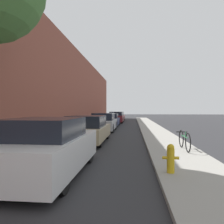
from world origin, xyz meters
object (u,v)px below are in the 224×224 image
at_px(parked_car_white, 46,147).
at_px(parked_car_champagne, 87,130).
at_px(parked_car_silver, 104,122).
at_px(bicycle, 184,140).
at_px(fire_hydrant, 171,158).
at_px(parked_car_maroon, 116,117).
at_px(parked_car_red, 118,116).
at_px(parked_car_navy, 110,120).

relative_size(parked_car_white, parked_car_champagne, 0.93).
bearing_deg(parked_car_champagne, parked_car_silver, 89.54).
distance_m(parked_car_silver, bicycle, 8.97).
xyz_separation_m(fire_hydrant, bicycle, (1.06, 3.09, 0.00)).
relative_size(parked_car_maroon, parked_car_red, 1.00).
xyz_separation_m(parked_car_champagne, parked_car_maroon, (0.19, 16.17, 0.03)).
relative_size(parked_car_maroon, fire_hydrant, 6.34).
distance_m(parked_car_white, parked_car_navy, 15.87).
bearing_deg(bicycle, parked_car_maroon, 102.23).
height_order(parked_car_white, parked_car_silver, parked_car_white).
bearing_deg(parked_car_red, parked_car_navy, -90.46).
relative_size(parked_car_champagne, parked_car_maroon, 0.97).
xyz_separation_m(parked_car_champagne, parked_car_red, (0.11, 21.35, -0.01)).
distance_m(parked_car_navy, bicycle, 13.46).
distance_m(parked_car_white, bicycle, 5.26).
xyz_separation_m(parked_car_maroon, parked_car_red, (-0.09, 5.18, -0.04)).
height_order(parked_car_navy, bicycle, parked_car_navy).
bearing_deg(parked_car_maroon, parked_car_navy, -91.79).
relative_size(parked_car_silver, parked_car_navy, 1.12).
bearing_deg(parked_car_champagne, bicycle, -26.50).
bearing_deg(parked_car_red, parked_car_white, -90.09).
xyz_separation_m(parked_car_champagne, parked_car_navy, (0.02, 10.61, -0.05)).
bearing_deg(parked_car_champagne, parked_car_white, -89.33).
bearing_deg(parked_car_maroon, bicycle, -77.37).
height_order(parked_car_silver, bicycle, parked_car_silver).
bearing_deg(parked_car_navy, bicycle, -71.46).
xyz_separation_m(parked_car_silver, parked_car_red, (0.06, 15.59, -0.03)).
bearing_deg(parked_car_silver, parked_car_champagne, -90.46).
xyz_separation_m(parked_car_red, fire_hydrant, (3.13, -26.58, -0.16)).
bearing_deg(parked_car_silver, parked_car_maroon, 89.19).
distance_m(parked_car_white, parked_car_maroon, 21.43).
bearing_deg(bicycle, parked_car_white, -144.05).
bearing_deg(parked_car_white, parked_car_red, 89.91).
relative_size(parked_car_champagne, parked_car_silver, 0.99).
bearing_deg(parked_car_white, fire_hydrant, 0.52).
bearing_deg(bicycle, fire_hydrant, -109.33).
bearing_deg(fire_hydrant, parked_car_champagne, 121.76).
xyz_separation_m(parked_car_navy, parked_car_maroon, (0.17, 5.55, 0.08)).
height_order(parked_car_navy, fire_hydrant, parked_car_navy).
relative_size(parked_car_white, parked_car_navy, 1.04).
bearing_deg(fire_hydrant, parked_car_navy, 101.48).
relative_size(parked_car_white, fire_hydrant, 5.72).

